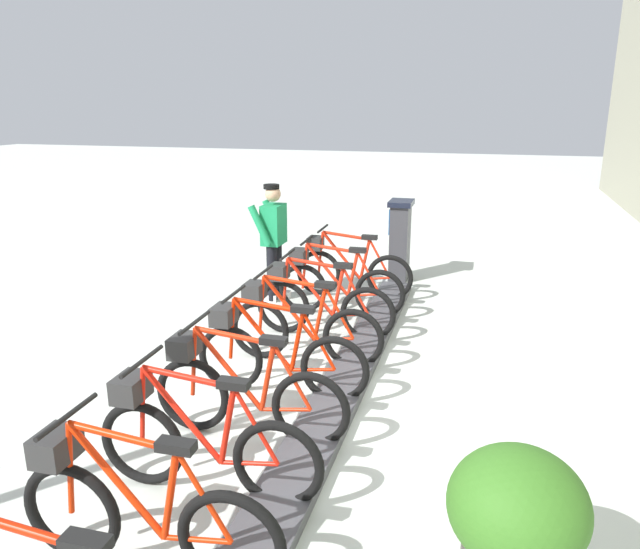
{
  "coord_description": "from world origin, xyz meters",
  "views": [
    {
      "loc": [
        -1.24,
        4.81,
        2.75
      ],
      "look_at": [
        0.5,
        -1.39,
        0.9
      ],
      "focal_mm": 33.75,
      "sensor_mm": 36.0,
      "label": 1
    }
  ],
  "objects_px": {
    "payment_kiosk": "(400,239)",
    "bike_docked_6": "(198,440)",
    "bike_docked_2": "(319,303)",
    "bike_docked_3": "(299,325)",
    "bike_docked_0": "(349,269)",
    "bike_docked_4": "(274,354)",
    "bike_docked_5": "(241,391)",
    "worker_near_rack": "(273,238)",
    "bike_docked_7": "(136,511)",
    "planter_bush": "(516,523)",
    "bike_docked_1": "(335,284)"
  },
  "relations": [
    {
      "from": "bike_docked_0",
      "to": "bike_docked_5",
      "type": "xyz_separation_m",
      "value": [
        0.0,
        3.98,
        0.0
      ]
    },
    {
      "from": "worker_near_rack",
      "to": "bike_docked_3",
      "type": "bearing_deg",
      "value": 116.78
    },
    {
      "from": "bike_docked_0",
      "to": "bike_docked_4",
      "type": "relative_size",
      "value": 1.0
    },
    {
      "from": "bike_docked_0",
      "to": "bike_docked_7",
      "type": "bearing_deg",
      "value": 90.0
    },
    {
      "from": "bike_docked_0",
      "to": "bike_docked_6",
      "type": "height_order",
      "value": "same"
    },
    {
      "from": "bike_docked_2",
      "to": "planter_bush",
      "type": "xyz_separation_m",
      "value": [
        -2.14,
        3.64,
        0.11
      ]
    },
    {
      "from": "bike_docked_3",
      "to": "worker_near_rack",
      "type": "xyz_separation_m",
      "value": [
        1.01,
        -2.01,
        0.48
      ]
    },
    {
      "from": "bike_docked_7",
      "to": "worker_near_rack",
      "type": "height_order",
      "value": "worker_near_rack"
    },
    {
      "from": "bike_docked_4",
      "to": "bike_docked_6",
      "type": "distance_m",
      "value": 1.59
    },
    {
      "from": "worker_near_rack",
      "to": "payment_kiosk",
      "type": "bearing_deg",
      "value": -136.83
    },
    {
      "from": "worker_near_rack",
      "to": "bike_docked_2",
      "type": "bearing_deg",
      "value": 129.94
    },
    {
      "from": "bike_docked_1",
      "to": "bike_docked_7",
      "type": "height_order",
      "value": "same"
    },
    {
      "from": "bike_docked_2",
      "to": "bike_docked_3",
      "type": "bearing_deg",
      "value": 90.0
    },
    {
      "from": "bike_docked_0",
      "to": "bike_docked_4",
      "type": "xyz_separation_m",
      "value": [
        0.0,
        3.19,
        0.0
      ]
    },
    {
      "from": "bike_docked_0",
      "to": "bike_docked_4",
      "type": "bearing_deg",
      "value": 90.0
    },
    {
      "from": "worker_near_rack",
      "to": "planter_bush",
      "type": "bearing_deg",
      "value": 123.04
    },
    {
      "from": "bike_docked_0",
      "to": "bike_docked_5",
      "type": "height_order",
      "value": "same"
    },
    {
      "from": "bike_docked_1",
      "to": "bike_docked_2",
      "type": "bearing_deg",
      "value": 90.0
    },
    {
      "from": "payment_kiosk",
      "to": "bike_docked_3",
      "type": "relative_size",
      "value": 0.74
    },
    {
      "from": "bike_docked_2",
      "to": "bike_docked_5",
      "type": "relative_size",
      "value": 1.0
    },
    {
      "from": "payment_kiosk",
      "to": "bike_docked_4",
      "type": "xyz_separation_m",
      "value": [
        0.57,
        4.29,
        -0.24
      ]
    },
    {
      "from": "bike_docked_4",
      "to": "planter_bush",
      "type": "relative_size",
      "value": 1.77
    },
    {
      "from": "bike_docked_3",
      "to": "bike_docked_4",
      "type": "distance_m",
      "value": 0.8
    },
    {
      "from": "bike_docked_0",
      "to": "worker_near_rack",
      "type": "relative_size",
      "value": 1.04
    },
    {
      "from": "bike_docked_3",
      "to": "bike_docked_1",
      "type": "bearing_deg",
      "value": -90.0
    },
    {
      "from": "bike_docked_1",
      "to": "bike_docked_4",
      "type": "height_order",
      "value": "same"
    },
    {
      "from": "worker_near_rack",
      "to": "bike_docked_7",
      "type": "bearing_deg",
      "value": 101.03
    },
    {
      "from": "bike_docked_3",
      "to": "bike_docked_5",
      "type": "distance_m",
      "value": 1.59
    },
    {
      "from": "bike_docked_3",
      "to": "payment_kiosk",
      "type": "bearing_deg",
      "value": -99.3
    },
    {
      "from": "bike_docked_2",
      "to": "bike_docked_3",
      "type": "xyz_separation_m",
      "value": [
        0.0,
        0.8,
        0.0
      ]
    },
    {
      "from": "bike_docked_1",
      "to": "bike_docked_3",
      "type": "height_order",
      "value": "same"
    },
    {
      "from": "payment_kiosk",
      "to": "bike_docked_5",
      "type": "distance_m",
      "value": 5.12
    },
    {
      "from": "bike_docked_4",
      "to": "bike_docked_7",
      "type": "height_order",
      "value": "same"
    },
    {
      "from": "bike_docked_5",
      "to": "bike_docked_7",
      "type": "height_order",
      "value": "same"
    },
    {
      "from": "payment_kiosk",
      "to": "bike_docked_7",
      "type": "bearing_deg",
      "value": 85.1
    },
    {
      "from": "worker_near_rack",
      "to": "planter_bush",
      "type": "xyz_separation_m",
      "value": [
        -3.15,
        4.85,
        -0.37
      ]
    },
    {
      "from": "bike_docked_4",
      "to": "bike_docked_6",
      "type": "xyz_separation_m",
      "value": [
        0.0,
        1.59,
        0.0
      ]
    },
    {
      "from": "bike_docked_5",
      "to": "bike_docked_2",
      "type": "bearing_deg",
      "value": -90.0
    },
    {
      "from": "bike_docked_0",
      "to": "bike_docked_2",
      "type": "distance_m",
      "value": 1.59
    },
    {
      "from": "payment_kiosk",
      "to": "bike_docked_1",
      "type": "relative_size",
      "value": 0.74
    },
    {
      "from": "bike_docked_6",
      "to": "bike_docked_2",
      "type": "bearing_deg",
      "value": -90.0
    },
    {
      "from": "bike_docked_0",
      "to": "bike_docked_3",
      "type": "xyz_separation_m",
      "value": [
        0.0,
        2.39,
        0.0
      ]
    },
    {
      "from": "payment_kiosk",
      "to": "bike_docked_0",
      "type": "xyz_separation_m",
      "value": [
        0.57,
        1.1,
        -0.24
      ]
    },
    {
      "from": "bike_docked_1",
      "to": "bike_docked_6",
      "type": "relative_size",
      "value": 1.0
    },
    {
      "from": "bike_docked_2",
      "to": "bike_docked_5",
      "type": "bearing_deg",
      "value": 90.0
    },
    {
      "from": "payment_kiosk",
      "to": "bike_docked_6",
      "type": "relative_size",
      "value": 0.74
    },
    {
      "from": "payment_kiosk",
      "to": "bike_docked_1",
      "type": "xyz_separation_m",
      "value": [
        0.57,
        1.9,
        -0.24
      ]
    },
    {
      "from": "bike_docked_7",
      "to": "planter_bush",
      "type": "distance_m",
      "value": 2.17
    },
    {
      "from": "payment_kiosk",
      "to": "bike_docked_3",
      "type": "distance_m",
      "value": 3.54
    },
    {
      "from": "bike_docked_0",
      "to": "bike_docked_2",
      "type": "bearing_deg",
      "value": 90.0
    }
  ]
}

